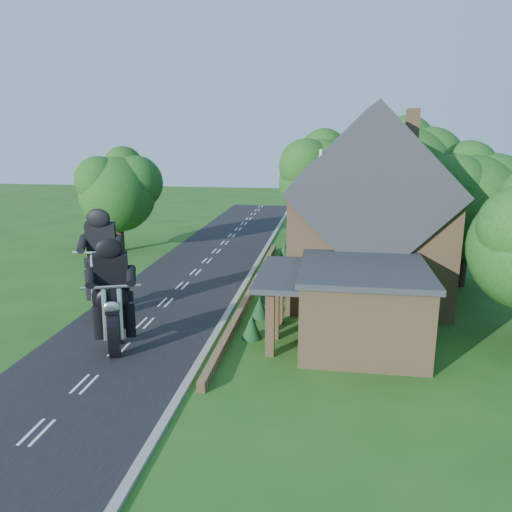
# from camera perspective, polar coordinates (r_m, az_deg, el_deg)

# --- Properties ---
(ground) EXTENTS (120.00, 120.00, 0.00)m
(ground) POSITION_cam_1_polar(r_m,az_deg,el_deg) (24.49, -12.55, -7.51)
(ground) COLOR #1F4E16
(ground) RESTS_ON ground
(road) EXTENTS (7.00, 80.00, 0.02)m
(road) POSITION_cam_1_polar(r_m,az_deg,el_deg) (24.49, -12.55, -7.49)
(road) COLOR black
(road) RESTS_ON ground
(kerb) EXTENTS (0.30, 80.00, 0.12)m
(kerb) POSITION_cam_1_polar(r_m,az_deg,el_deg) (23.45, -4.12, -8.03)
(kerb) COLOR gray
(kerb) RESTS_ON ground
(garden_wall) EXTENTS (0.30, 22.00, 0.40)m
(garden_wall) POSITION_cam_1_polar(r_m,az_deg,el_deg) (27.90, -0.57, -4.06)
(garden_wall) COLOR olive
(garden_wall) RESTS_ON ground
(house) EXTENTS (9.54, 8.64, 10.24)m
(house) POSITION_cam_1_polar(r_m,az_deg,el_deg) (27.62, 12.58, 4.28)
(house) COLOR olive
(house) RESTS_ON ground
(annex) EXTENTS (7.05, 5.94, 3.44)m
(annex) POSITION_cam_1_polar(r_m,az_deg,el_deg) (21.61, 11.69, -5.40)
(annex) COLOR olive
(annex) RESTS_ON ground
(tree_house_right) EXTENTS (6.51, 6.00, 8.40)m
(tree_house_right) POSITION_cam_1_polar(r_m,az_deg,el_deg) (31.10, 23.80, 6.05)
(tree_house_right) COLOR black
(tree_house_right) RESTS_ON ground
(tree_behind_house) EXTENTS (7.81, 7.20, 10.08)m
(tree_behind_house) POSITION_cam_1_polar(r_m,az_deg,el_deg) (37.84, 17.41, 9.38)
(tree_behind_house) COLOR black
(tree_behind_house) RESTS_ON ground
(tree_behind_left) EXTENTS (6.94, 6.40, 9.16)m
(tree_behind_left) POSITION_cam_1_polar(r_m,az_deg,el_deg) (38.44, 8.13, 9.19)
(tree_behind_left) COLOR black
(tree_behind_left) RESTS_ON ground
(tree_far_road) EXTENTS (6.08, 5.60, 7.84)m
(tree_far_road) POSITION_cam_1_polar(r_m,az_deg,el_deg) (38.72, -15.00, 7.57)
(tree_far_road) COLOR black
(tree_far_road) RESTS_ON ground
(shrub_a) EXTENTS (0.90, 0.90, 1.10)m
(shrub_a) POSITION_cam_1_polar(r_m,az_deg,el_deg) (22.06, -0.49, -8.08)
(shrub_a) COLOR #103217
(shrub_a) RESTS_ON ground
(shrub_b) EXTENTS (0.90, 0.90, 1.10)m
(shrub_b) POSITION_cam_1_polar(r_m,az_deg,el_deg) (24.37, 0.44, -5.90)
(shrub_b) COLOR #103217
(shrub_b) RESTS_ON ground
(shrub_c) EXTENTS (0.90, 0.90, 1.10)m
(shrub_c) POSITION_cam_1_polar(r_m,az_deg,el_deg) (26.71, 1.21, -4.10)
(shrub_c) COLOR #103217
(shrub_c) RESTS_ON ground
(shrub_d) EXTENTS (0.90, 0.90, 1.10)m
(shrub_d) POSITION_cam_1_polar(r_m,az_deg,el_deg) (31.47, 2.40, -1.31)
(shrub_d) COLOR #103217
(shrub_d) RESTS_ON ground
(shrub_e) EXTENTS (0.90, 0.90, 1.10)m
(shrub_e) POSITION_cam_1_polar(r_m,az_deg,el_deg) (33.87, 2.86, -0.21)
(shrub_e) COLOR #103217
(shrub_e) RESTS_ON ground
(shrub_f) EXTENTS (0.90, 0.90, 1.10)m
(shrub_f) POSITION_cam_1_polar(r_m,az_deg,el_deg) (36.29, 3.26, 0.74)
(shrub_f) COLOR #103217
(shrub_f) RESTS_ON ground
(motorcycle_lead) EXTENTS (0.89, 1.59, 1.44)m
(motorcycle_lead) POSITION_cam_1_polar(r_m,az_deg,el_deg) (21.55, -15.74, -8.68)
(motorcycle_lead) COLOR black
(motorcycle_lead) RESTS_ON ground
(motorcycle_follow) EXTENTS (0.59, 1.74, 1.59)m
(motorcycle_follow) POSITION_cam_1_polar(r_m,az_deg,el_deg) (26.02, -16.79, -4.64)
(motorcycle_follow) COLOR black
(motorcycle_follow) RESTS_ON ground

